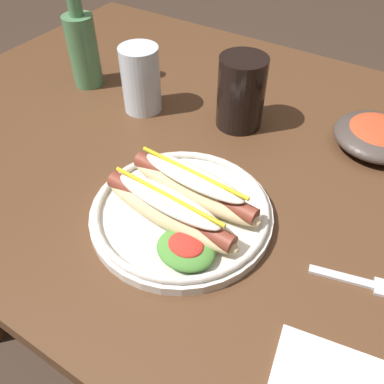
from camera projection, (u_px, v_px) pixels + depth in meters
name	position (u px, v px, depth m)	size (l,w,h in m)	color
ground_plane	(212.00, 335.00, 1.27)	(8.00, 8.00, 0.00)	#3D2D23
dining_table	(223.00, 186.00, 0.82)	(1.32, 0.91, 0.74)	#51331E
hot_dog_plate	(181.00, 208.00, 0.61)	(0.28, 0.28, 0.08)	silver
fork	(363.00, 283.00, 0.54)	(0.12, 0.05, 0.00)	silver
soda_cup	(241.00, 93.00, 0.76)	(0.09, 0.09, 0.14)	black
water_cup	(141.00, 79.00, 0.80)	(0.08, 0.08, 0.13)	silver
glass_bottle	(82.00, 46.00, 0.86)	(0.06, 0.06, 0.23)	#4C7F51
side_bowl	(378.00, 135.00, 0.74)	(0.16, 0.16, 0.05)	#423833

